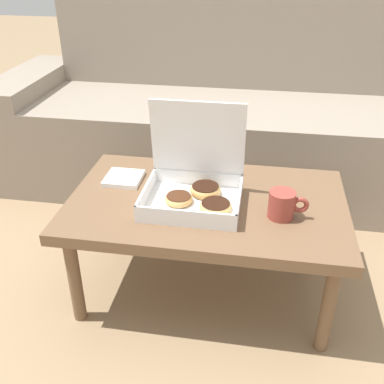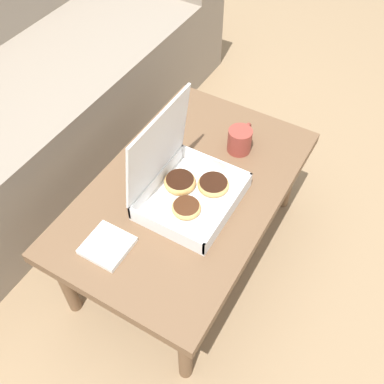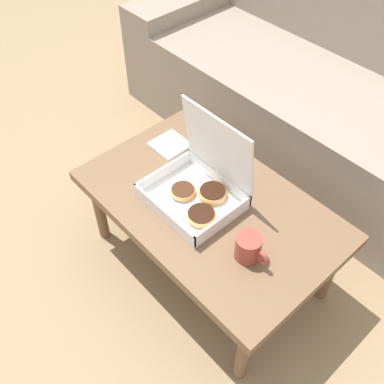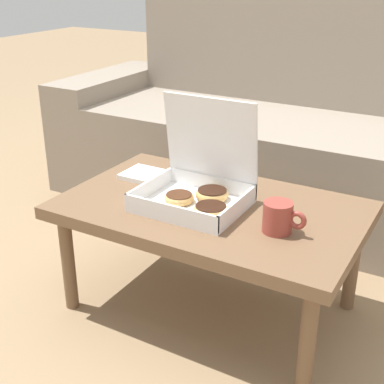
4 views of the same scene
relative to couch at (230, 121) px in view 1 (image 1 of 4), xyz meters
name	(u,v)px [view 1 (image 1 of 4)]	position (x,y,z in m)	size (l,w,h in m)	color
ground_plane	(210,264)	(0.00, -0.79, -0.32)	(12.00, 12.00, 0.00)	#937756
couch	(230,121)	(0.00, 0.00, 0.00)	(2.38, 0.78, 0.97)	gray
coffee_table	(207,210)	(0.00, -0.92, 0.02)	(0.94, 0.58, 0.39)	brown
pastry_box	(197,185)	(-0.03, -0.93, 0.12)	(0.32, 0.27, 0.33)	white
coffee_mug	(283,205)	(0.25, -0.99, 0.11)	(0.13, 0.08, 0.09)	#993D33
napkin_stack	(124,178)	(-0.32, -0.84, 0.07)	(0.13, 0.13, 0.02)	white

